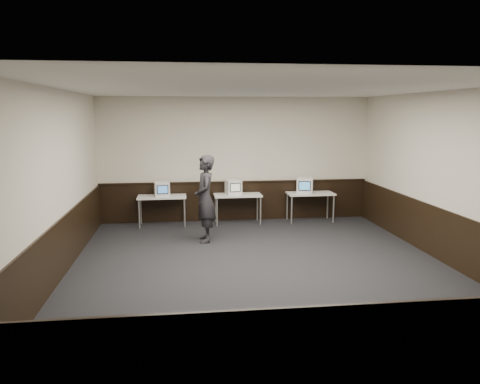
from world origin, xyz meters
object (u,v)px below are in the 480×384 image
Objects in this scene: desk_right at (310,195)px; person at (205,199)px; emac_left at (162,189)px; desk_center at (238,197)px; emac_center at (233,187)px; desk_left at (162,199)px; emac_right at (305,185)px.

person is at bearing -150.33° from desk_right.
desk_center is at bearing -6.00° from emac_left.
emac_center is 1.82m from person.
desk_left is 3.65m from emac_right.
person is (-2.81, -1.60, 0.27)m from desk_right.
desk_left is 1.90m from person.
emac_center reaches higher than desk_right.
emac_left reaches higher than desk_right.
desk_right is at bearing 0.00° from desk_left.
person is (-0.80, -1.63, 0.02)m from emac_center.
emac_right reaches higher than emac_center.
desk_center is 1.86m from person.
person reaches higher than desk_center.
emac_center reaches higher than emac_left.
person reaches higher than desk_right.
desk_center is 1.76m from emac_right.
desk_center is 2.29× the size of emac_right.
desk_left is at bearing -150.94° from person.
desk_center and desk_right have the same top height.
emac_center reaches higher than desk_left.
desk_right is 2.29× the size of emac_right.
person reaches higher than desk_left.
person reaches higher than emac_center.
emac_right is at bearing -11.76° from emac_center.
desk_right is (3.80, 0.00, 0.00)m from desk_left.
emac_center is 1.84m from emac_right.
person is at bearing -64.99° from emac_left.
emac_left is 1.79m from emac_center.
emac_center is (1.79, 0.03, 0.25)m from desk_left.
person is at bearing -125.43° from emac_center.
desk_center is 0.28m from emac_center.
emac_center is at bearing -165.33° from emac_right.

